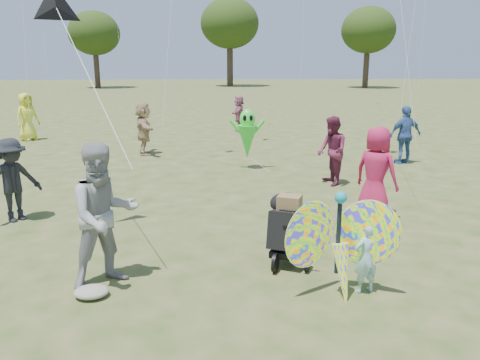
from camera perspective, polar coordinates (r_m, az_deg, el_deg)
name	(u,v)px	position (r m, az deg, el deg)	size (l,w,h in m)	color
ground	(261,280)	(6.84, 2.54, -12.07)	(160.00, 160.00, 0.00)	#51592B
child_girl	(366,258)	(6.53, 15.10, -9.14)	(0.36, 0.24, 0.99)	#98CBD7
adult_man	(104,216)	(6.63, -16.22, -4.18)	(0.97, 0.76, 2.00)	#929397
grey_bag	(91,292)	(6.66, -17.66, -12.86)	(0.46, 0.37, 0.15)	gray
crowd_a	(376,172)	(9.63, 16.26, 0.92)	(0.89, 0.58, 1.82)	#AD1B46
crowd_b	(13,180)	(10.00, -25.93, -0.03)	(1.05, 0.61, 1.63)	black
crowd_c	(405,135)	(15.07, 19.49, 5.20)	(1.03, 0.43, 1.76)	#385B9A
crowd_d	(144,129)	(15.97, -11.66, 6.16)	(1.62, 0.52, 1.75)	tan
crowd_e	(332,151)	(11.94, 11.13, 3.50)	(0.84, 0.66, 1.73)	maroon
crowd_g	(27,117)	(20.37, -24.52, 7.02)	(0.91, 0.59, 1.86)	yellow
crowd_j	(239,113)	(21.27, -0.13, 8.15)	(1.46, 0.47, 1.58)	#9F5B76
jogging_stroller	(288,224)	(7.26, 5.85, -5.30)	(0.76, 1.14, 1.09)	black
butterfly_kite	(340,246)	(6.28, 12.13, -7.93)	(1.74, 0.75, 1.63)	#FF2848
delta_kite_rig	(57,9)	(8.57, -21.45, 18.88)	(1.86, 2.27, 2.69)	black
alien_kite	(247,136)	(13.46, 0.90, 5.40)	(1.12, 0.69, 1.74)	#37E93A
tree_line	(250,24)	(51.42, 1.22, 18.47)	(91.78, 33.60, 10.79)	#3A2D21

